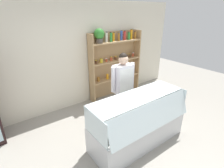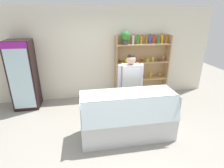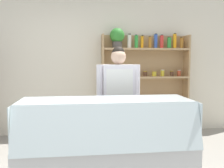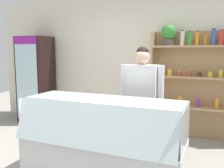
{
  "view_description": "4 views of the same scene",
  "coord_description": "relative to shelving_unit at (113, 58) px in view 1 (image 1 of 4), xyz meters",
  "views": [
    {
      "loc": [
        -1.88,
        -1.92,
        2.46
      ],
      "look_at": [
        -0.02,
        0.6,
        1.13
      ],
      "focal_mm": 28.0,
      "sensor_mm": 36.0,
      "label": 1
    },
    {
      "loc": [
        -0.66,
        -2.99,
        2.45
      ],
      "look_at": [
        -0.03,
        0.64,
        1.0
      ],
      "focal_mm": 28.0,
      "sensor_mm": 36.0,
      "label": 2
    },
    {
      "loc": [
        -0.06,
        -2.67,
        1.45
      ],
      "look_at": [
        0.32,
        0.48,
        1.14
      ],
      "focal_mm": 40.0,
      "sensor_mm": 36.0,
      "label": 3
    },
    {
      "loc": [
        1.43,
        -2.56,
        1.58
      ],
      "look_at": [
        0.08,
        0.63,
        1.11
      ],
      "focal_mm": 40.0,
      "sensor_mm": 36.0,
      "label": 4
    }
  ],
  "objects": [
    {
      "name": "ground_plane",
      "position": [
        -1.09,
        -2.05,
        -1.17
      ],
      "size": [
        12.0,
        12.0,
        0.0
      ],
      "primitive_type": "plane",
      "color": "gray"
    },
    {
      "name": "back_wall",
      "position": [
        -1.09,
        0.18,
        0.18
      ],
      "size": [
        6.8,
        0.1,
        2.7
      ],
      "primitive_type": "cube",
      "color": "silver",
      "rests_on": "ground"
    },
    {
      "name": "shelving_unit",
      "position": [
        0.0,
        0.0,
        0.0
      ],
      "size": [
        1.68,
        0.29,
        2.04
      ],
      "color": "tan",
      "rests_on": "ground"
    },
    {
      "name": "deli_display_case",
      "position": [
        -0.89,
        -2.0,
        -0.85
      ],
      "size": [
        1.93,
        0.78,
        1.01
      ],
      "color": "silver",
      "rests_on": "ground"
    },
    {
      "name": "shop_clerk",
      "position": [
        -0.63,
        -1.22,
        -0.2
      ],
      "size": [
        0.63,
        0.25,
        1.64
      ],
      "color": "#2D2D38",
      "rests_on": "ground"
    }
  ]
}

